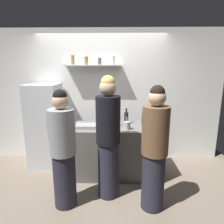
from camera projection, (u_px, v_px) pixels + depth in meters
ground_plane at (97, 190)px, 3.07m from camera, size 5.28×5.28×0.00m
back_wall_assembly at (102, 96)px, 4.00m from camera, size 4.80×0.32×2.60m
refrigerator at (46, 125)px, 3.75m from camera, size 0.57×0.64×1.57m
counter at (112, 150)px, 3.47m from camera, size 1.66×0.68×0.88m
baking_pan at (87, 126)px, 3.29m from camera, size 0.34×0.24×0.05m
utensil_holder at (127, 125)px, 3.18m from camera, size 0.10×0.10×0.22m
wine_bottle_dark_glass at (126, 117)px, 3.53m from camera, size 0.08×0.08×0.29m
wine_bottle_amber_glass at (114, 120)px, 3.33m from camera, size 0.07×0.07×0.30m
wine_bottle_pale_glass at (101, 118)px, 3.49m from camera, size 0.07×0.07×0.30m
wine_bottle_green_glass at (144, 118)px, 3.47m from camera, size 0.07×0.07×0.29m
water_bottle_plastic at (68, 120)px, 3.31m from camera, size 0.09×0.09×0.26m
person_blonde at (108, 139)px, 2.76m from camera, size 0.34×0.34×1.77m
person_brown_jacket at (154, 151)px, 2.52m from camera, size 0.34×0.34×1.67m
person_grey_hoodie at (63, 151)px, 2.58m from camera, size 0.34×0.34×1.61m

